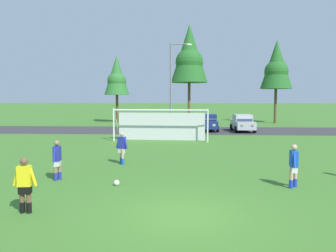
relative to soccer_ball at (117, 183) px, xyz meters
The scene contains 16 objects.
ground_plane 12.24m from the soccer_ball, 78.06° to the left, with size 400.00×400.00×0.00m, color #3D7028.
parking_lot_strip 21.92m from the soccer_ball, 83.37° to the left, with size 52.00×8.40×0.01m, color #333335.
soccer_ball is the anchor object (origin of this frame).
soccer_goal 13.65m from the soccer_ball, 86.97° to the left, with size 7.50×2.28×2.57m.
referee 3.77m from the soccer_ball, 123.24° to the right, with size 0.75×0.29×1.64m.
player_striker_near 4.18m from the soccer_ball, 98.19° to the left, with size 0.69×0.41×1.64m.
player_midfield_center 2.80m from the soccer_ball, 164.33° to the left, with size 0.26×0.74×1.64m.
player_winger_left 6.73m from the soccer_ball, ahead, with size 0.36×0.73×1.64m.
parked_car_slot_far_left 22.56m from the soccer_ball, 92.69° to the left, with size 2.14×4.26×1.72m.
parked_car_slot_left 22.64m from the soccer_ball, 84.09° to the left, with size 2.15×4.26×1.72m.
parked_car_slot_center_left 22.13m from the soccer_ball, 77.00° to the left, with size 2.08×4.22×1.72m.
parked_car_slot_center 22.58m from the soccer_ball, 68.07° to the left, with size 2.13×4.25×1.72m.
tree_left_edge 34.09m from the soccer_ball, 101.84° to the left, with size 3.46×3.46×9.22m.
tree_mid_left 33.02m from the soccer_ball, 84.33° to the left, with size 4.91×4.91×13.09m.
tree_center_back 36.47m from the soccer_ball, 65.52° to the left, with size 4.17×4.17×11.11m.
street_lamp 17.37m from the soccer_ball, 84.87° to the left, with size 2.00×0.32×8.20m.
Camera 1 is at (0.09, -9.11, 3.35)m, focal length 34.75 mm.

